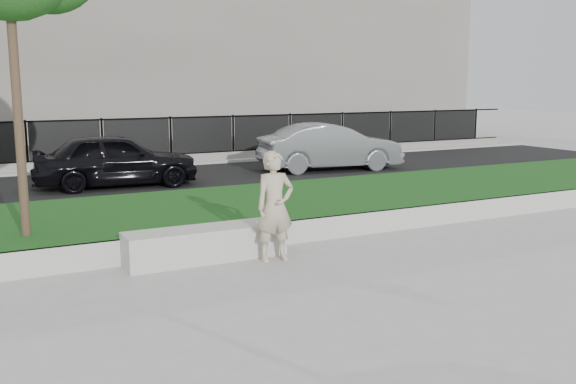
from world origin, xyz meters
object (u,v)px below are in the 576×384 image
stone_bench (206,244)px  car_dark (116,160)px  book (263,223)px  man (275,206)px  car_silver (330,147)px

stone_bench → car_dark: car_dark is taller
stone_bench → book: bearing=-8.2°
man → car_dark: 8.03m
car_dark → car_silver: (6.56, 0.20, 0.01)m
stone_bench → book: 0.97m
man → book: man is taller
man → book: (-0.02, 0.38, -0.32)m
book → car_silver: size_ratio=0.05×
man → car_silver: bearing=55.1°
stone_bench → man: man is taller
book → man: bearing=-103.3°
man → car_silver: size_ratio=0.39×
book → car_silver: 9.84m
man → car_dark: size_ratio=0.41×
man → car_silver: 10.12m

